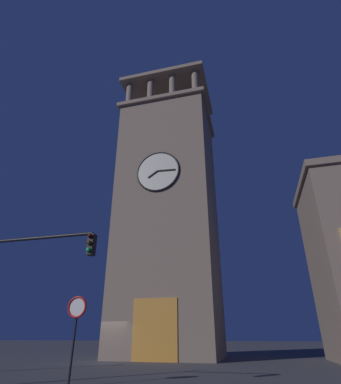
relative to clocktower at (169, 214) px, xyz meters
name	(u,v)px	position (x,y,z in m)	size (l,w,h in m)	color
ground_plane	(105,362)	(3.28, 4.18, -11.80)	(200.00, 200.00, 0.00)	#424247
clocktower	(169,214)	(0.00, 0.00, 0.00)	(8.78, 7.88, 29.12)	gray
traffic_signal_near	(19,272)	(1.35, 15.96, -8.15)	(4.55, 0.41, 5.40)	black
no_horn_sign	(76,314)	(-0.45, 14.70, -9.51)	(0.78, 0.14, 2.91)	black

